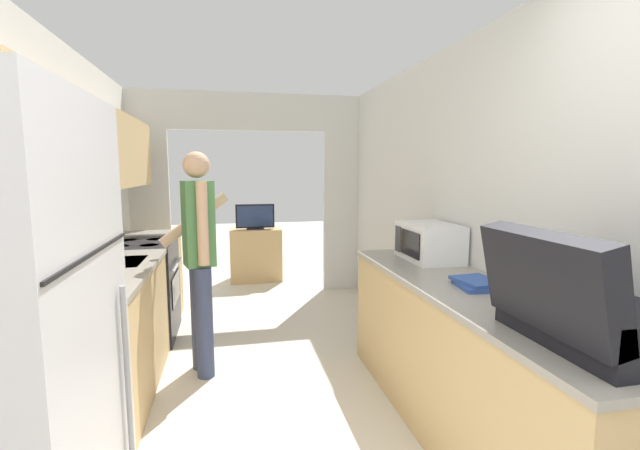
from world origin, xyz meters
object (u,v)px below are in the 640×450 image
suitcase (573,306)px  tv_cabinet (256,255)px  range_oven (141,289)px  television (255,217)px  microwave (429,242)px  book_stack (478,284)px  person (200,256)px

suitcase → tv_cabinet: suitcase is taller
range_oven → television: (1.19, 1.85, 0.46)m
microwave → book_stack: microwave is taller
tv_cabinet → television: 0.55m
microwave → television: 3.31m
suitcase → television: bearing=101.2°
television → microwave: bearing=-70.5°
range_oven → suitcase: 3.58m
range_oven → microwave: bearing=-29.0°
person → tv_cabinet: size_ratio=2.30×
range_oven → person: size_ratio=0.61×
suitcase → person: bearing=127.4°
person → tv_cabinet: person is taller
book_stack → tv_cabinet: book_stack is taller
range_oven → television: television is taller
suitcase → television: size_ratio=1.20×
suitcase → tv_cabinet: bearing=101.1°
suitcase → range_oven: bearing=126.7°
television → suitcase: bearing=-78.8°
tv_cabinet → television: television is taller
range_oven → person: 1.15m
suitcase → television: suitcase is taller
range_oven → suitcase: size_ratio=1.62×
suitcase → microwave: size_ratio=1.25×
range_oven → suitcase: suitcase is taller
range_oven → book_stack: size_ratio=3.51×
book_stack → person: bearing=144.1°
person → range_oven: bearing=19.2°
book_stack → range_oven: bearing=137.5°
person → book_stack: bearing=-141.8°
television → book_stack: bearing=-75.1°
person → television: person is taller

